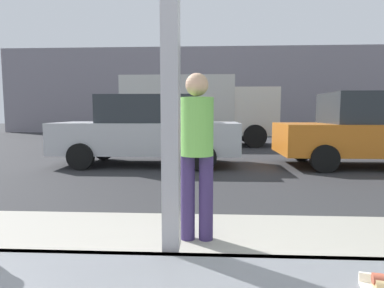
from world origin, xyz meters
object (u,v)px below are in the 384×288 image
at_px(parked_car_orange, 369,130).
at_px(box_truck, 197,108).
at_px(parked_car_silver, 148,130).
at_px(pedestrian, 197,146).

xyz_separation_m(parked_car_orange, box_truck, (-4.52, 5.23, 0.62)).
relative_size(parked_car_silver, parked_car_orange, 1.07).
height_order(parked_car_orange, pedestrian, parked_car_orange).
bearing_deg(pedestrian, box_truck, 92.07).
bearing_deg(parked_car_silver, parked_car_orange, -0.00).
relative_size(parked_car_silver, pedestrian, 2.88).
xyz_separation_m(parked_car_silver, parked_car_orange, (5.60, -0.00, 0.02)).
bearing_deg(parked_car_orange, box_truck, 130.82).
bearing_deg(pedestrian, parked_car_silver, 105.70).
xyz_separation_m(box_truck, pedestrian, (0.38, -10.39, -0.51)).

